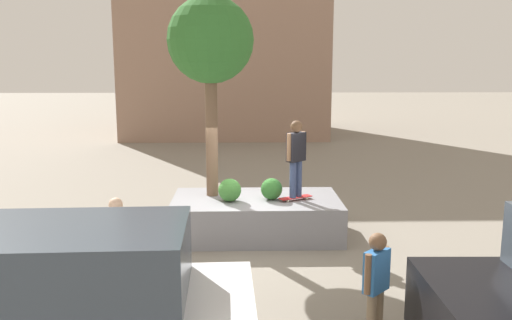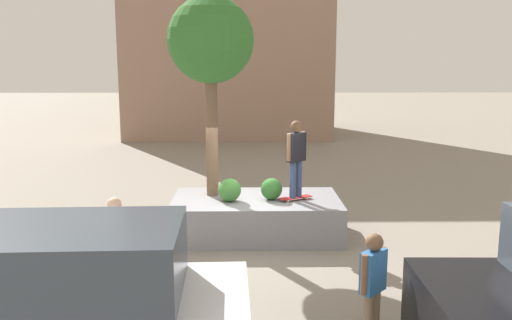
{
  "view_description": "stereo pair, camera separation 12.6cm",
  "coord_description": "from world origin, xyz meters",
  "px_view_note": "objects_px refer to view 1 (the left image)",
  "views": [
    {
      "loc": [
        0.16,
        11.82,
        3.99
      ],
      "look_at": [
        -0.14,
        -0.36,
        1.78
      ],
      "focal_mm": 38.13,
      "sensor_mm": 36.0,
      "label": 1
    },
    {
      "loc": [
        0.03,
        11.83,
        3.99
      ],
      "look_at": [
        -0.14,
        -0.36,
        1.78
      ],
      "focal_mm": 38.13,
      "sensor_mm": 36.0,
      "label": 2
    }
  ],
  "objects_px": {
    "planter_ledge": "(256,217)",
    "pedestrian_crossing": "(117,235)",
    "police_car": "(64,314)",
    "skateboarder": "(296,153)",
    "passerby_with_bag": "(376,280)",
    "plaza_tree": "(210,43)",
    "skateboard": "(296,198)"
  },
  "relations": [
    {
      "from": "skateboard",
      "to": "plaza_tree",
      "type": "bearing_deg",
      "value": -14.84
    },
    {
      "from": "skateboarder",
      "to": "pedestrian_crossing",
      "type": "distance_m",
      "value": 4.45
    },
    {
      "from": "skateboarder",
      "to": "plaza_tree",
      "type": "bearing_deg",
      "value": -14.84
    },
    {
      "from": "pedestrian_crossing",
      "to": "police_car",
      "type": "bearing_deg",
      "value": 92.63
    },
    {
      "from": "police_car",
      "to": "passerby_with_bag",
      "type": "height_order",
      "value": "police_car"
    },
    {
      "from": "pedestrian_crossing",
      "to": "passerby_with_bag",
      "type": "height_order",
      "value": "passerby_with_bag"
    },
    {
      "from": "plaza_tree",
      "to": "skateboarder",
      "type": "distance_m",
      "value": 3.15
    },
    {
      "from": "planter_ledge",
      "to": "police_car",
      "type": "relative_size",
      "value": 0.83
    },
    {
      "from": "skateboard",
      "to": "pedestrian_crossing",
      "type": "height_order",
      "value": "pedestrian_crossing"
    },
    {
      "from": "skateboarder",
      "to": "pedestrian_crossing",
      "type": "height_order",
      "value": "skateboarder"
    },
    {
      "from": "passerby_with_bag",
      "to": "pedestrian_crossing",
      "type": "bearing_deg",
      "value": -27.82
    },
    {
      "from": "planter_ledge",
      "to": "skateboarder",
      "type": "relative_size",
      "value": 2.2
    },
    {
      "from": "pedestrian_crossing",
      "to": "passerby_with_bag",
      "type": "relative_size",
      "value": 0.99
    },
    {
      "from": "pedestrian_crossing",
      "to": "passerby_with_bag",
      "type": "distance_m",
      "value": 4.69
    },
    {
      "from": "passerby_with_bag",
      "to": "police_car",
      "type": "bearing_deg",
      "value": 17.22
    },
    {
      "from": "police_car",
      "to": "passerby_with_bag",
      "type": "xyz_separation_m",
      "value": [
        -3.99,
        -1.24,
        -0.14
      ]
    },
    {
      "from": "pedestrian_crossing",
      "to": "passerby_with_bag",
      "type": "bearing_deg",
      "value": 152.18
    },
    {
      "from": "skateboarder",
      "to": "police_car",
      "type": "xyz_separation_m",
      "value": [
        3.31,
        6.02,
        -0.88
      ]
    },
    {
      "from": "planter_ledge",
      "to": "pedestrian_crossing",
      "type": "xyz_separation_m",
      "value": [
        2.56,
        2.78,
        0.49
      ]
    },
    {
      "from": "police_car",
      "to": "passerby_with_bag",
      "type": "bearing_deg",
      "value": -162.78
    },
    {
      "from": "plaza_tree",
      "to": "skateboarder",
      "type": "bearing_deg",
      "value": 165.16
    },
    {
      "from": "police_car",
      "to": "plaza_tree",
      "type": "bearing_deg",
      "value": -101.99
    },
    {
      "from": "police_car",
      "to": "skateboard",
      "type": "bearing_deg",
      "value": -118.76
    },
    {
      "from": "police_car",
      "to": "pedestrian_crossing",
      "type": "distance_m",
      "value": 3.43
    },
    {
      "from": "planter_ledge",
      "to": "passerby_with_bag",
      "type": "relative_size",
      "value": 2.36
    },
    {
      "from": "plaza_tree",
      "to": "police_car",
      "type": "relative_size",
      "value": 0.98
    },
    {
      "from": "planter_ledge",
      "to": "plaza_tree",
      "type": "xyz_separation_m",
      "value": [
        1.02,
        -0.33,
        3.97
      ]
    },
    {
      "from": "planter_ledge",
      "to": "police_car",
      "type": "bearing_deg",
      "value": 68.79
    },
    {
      "from": "skateboarder",
      "to": "passerby_with_bag",
      "type": "xyz_separation_m",
      "value": [
        -0.68,
        4.79,
        -1.02
      ]
    },
    {
      "from": "planter_ledge",
      "to": "passerby_with_bag",
      "type": "xyz_separation_m",
      "value": [
        -1.58,
        4.97,
        0.5
      ]
    },
    {
      "from": "planter_ledge",
      "to": "skateboarder",
      "type": "xyz_separation_m",
      "value": [
        -0.9,
        0.18,
        1.52
      ]
    },
    {
      "from": "planter_ledge",
      "to": "skateboard",
      "type": "xyz_separation_m",
      "value": [
        -0.9,
        0.18,
        0.5
      ]
    }
  ]
}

